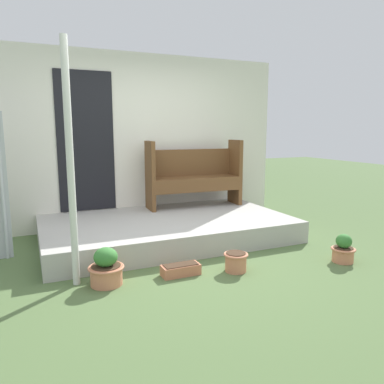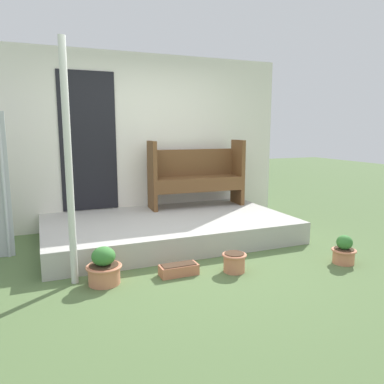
{
  "view_description": "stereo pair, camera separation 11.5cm",
  "coord_description": "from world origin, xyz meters",
  "px_view_note": "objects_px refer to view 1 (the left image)",
  "views": [
    {
      "loc": [
        -1.59,
        -3.72,
        1.49
      ],
      "look_at": [
        0.2,
        0.33,
        0.74
      ],
      "focal_mm": 35.0,
      "sensor_mm": 36.0,
      "label": 1
    },
    {
      "loc": [
        -1.48,
        -3.76,
        1.49
      ],
      "look_at": [
        0.2,
        0.33,
        0.74
      ],
      "focal_mm": 35.0,
      "sensor_mm": 36.0,
      "label": 2
    }
  ],
  "objects_px": {
    "support_post": "(70,166)",
    "flower_pot_middle": "(236,261)",
    "planter_box_rect": "(181,270)",
    "bench": "(194,173)",
    "flower_pot_right": "(343,250)",
    "flower_pot_left": "(106,269)"
  },
  "relations": [
    {
      "from": "support_post",
      "to": "flower_pot_right",
      "type": "height_order",
      "value": "support_post"
    },
    {
      "from": "support_post",
      "to": "flower_pot_middle",
      "type": "bearing_deg",
      "value": -12.14
    },
    {
      "from": "flower_pot_middle",
      "to": "planter_box_rect",
      "type": "distance_m",
      "value": 0.59
    },
    {
      "from": "support_post",
      "to": "flower_pot_left",
      "type": "relative_size",
      "value": 6.21
    },
    {
      "from": "support_post",
      "to": "planter_box_rect",
      "type": "relative_size",
      "value": 5.8
    },
    {
      "from": "flower_pot_right",
      "to": "flower_pot_left",
      "type": "bearing_deg",
      "value": 170.04
    },
    {
      "from": "bench",
      "to": "planter_box_rect",
      "type": "height_order",
      "value": "bench"
    },
    {
      "from": "bench",
      "to": "flower_pot_left",
      "type": "height_order",
      "value": "bench"
    },
    {
      "from": "support_post",
      "to": "flower_pot_left",
      "type": "bearing_deg",
      "value": -26.89
    },
    {
      "from": "support_post",
      "to": "flower_pot_middle",
      "type": "xyz_separation_m",
      "value": [
        1.58,
        -0.34,
        -1.04
      ]
    },
    {
      "from": "support_post",
      "to": "bench",
      "type": "height_order",
      "value": "support_post"
    },
    {
      "from": "bench",
      "to": "flower_pot_middle",
      "type": "relative_size",
      "value": 5.7
    },
    {
      "from": "support_post",
      "to": "flower_pot_middle",
      "type": "distance_m",
      "value": 1.92
    },
    {
      "from": "support_post",
      "to": "flower_pot_left",
      "type": "distance_m",
      "value": 1.03
    },
    {
      "from": "flower_pot_left",
      "to": "bench",
      "type": "bearing_deg",
      "value": 46.25
    },
    {
      "from": "flower_pot_right",
      "to": "bench",
      "type": "bearing_deg",
      "value": 110.2
    },
    {
      "from": "bench",
      "to": "flower_pot_right",
      "type": "bearing_deg",
      "value": -67.11
    },
    {
      "from": "bench",
      "to": "flower_pot_middle",
      "type": "bearing_deg",
      "value": -99.04
    },
    {
      "from": "flower_pot_middle",
      "to": "planter_box_rect",
      "type": "height_order",
      "value": "flower_pot_middle"
    },
    {
      "from": "support_post",
      "to": "planter_box_rect",
      "type": "height_order",
      "value": "support_post"
    },
    {
      "from": "bench",
      "to": "flower_pot_right",
      "type": "xyz_separation_m",
      "value": [
        0.83,
        -2.26,
        -0.67
      ]
    },
    {
      "from": "flower_pot_left",
      "to": "planter_box_rect",
      "type": "relative_size",
      "value": 0.93
    }
  ]
}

